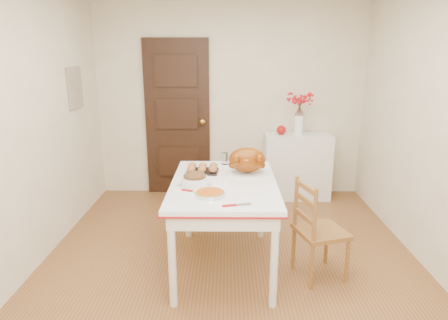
{
  "coord_description": "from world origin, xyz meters",
  "views": [
    {
      "loc": [
        -0.03,
        -3.17,
        1.87
      ],
      "look_at": [
        -0.06,
        0.06,
        0.98
      ],
      "focal_mm": 31.28,
      "sensor_mm": 36.0,
      "label": 1
    }
  ],
  "objects_px": {
    "sideboard": "(297,166)",
    "turkey_platter": "(247,161)",
    "chair_oak": "(321,229)",
    "kitchen_table": "(224,225)",
    "pumpkin_pie": "(210,193)"
  },
  "relations": [
    {
      "from": "kitchen_table",
      "to": "turkey_platter",
      "type": "bearing_deg",
      "value": 46.28
    },
    {
      "from": "sideboard",
      "to": "kitchen_table",
      "type": "bearing_deg",
      "value": -118.13
    },
    {
      "from": "sideboard",
      "to": "turkey_platter",
      "type": "distance_m",
      "value": 1.79
    },
    {
      "from": "chair_oak",
      "to": "kitchen_table",
      "type": "bearing_deg",
      "value": 62.81
    },
    {
      "from": "kitchen_table",
      "to": "pumpkin_pie",
      "type": "distance_m",
      "value": 0.55
    },
    {
      "from": "sideboard",
      "to": "kitchen_table",
      "type": "xyz_separation_m",
      "value": [
        -0.95,
        -1.77,
        -0.03
      ]
    },
    {
      "from": "sideboard",
      "to": "pumpkin_pie",
      "type": "xyz_separation_m",
      "value": [
        -1.05,
        -2.11,
        0.4
      ]
    },
    {
      "from": "sideboard",
      "to": "chair_oak",
      "type": "bearing_deg",
      "value": -93.61
    },
    {
      "from": "chair_oak",
      "to": "turkey_platter",
      "type": "distance_m",
      "value": 0.87
    },
    {
      "from": "sideboard",
      "to": "pumpkin_pie",
      "type": "distance_m",
      "value": 2.39
    },
    {
      "from": "kitchen_table",
      "to": "chair_oak",
      "type": "height_order",
      "value": "chair_oak"
    },
    {
      "from": "sideboard",
      "to": "kitchen_table",
      "type": "height_order",
      "value": "sideboard"
    },
    {
      "from": "chair_oak",
      "to": "pumpkin_pie",
      "type": "height_order",
      "value": "chair_oak"
    },
    {
      "from": "sideboard",
      "to": "chair_oak",
      "type": "height_order",
      "value": "chair_oak"
    },
    {
      "from": "sideboard",
      "to": "turkey_platter",
      "type": "height_order",
      "value": "turkey_platter"
    }
  ]
}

